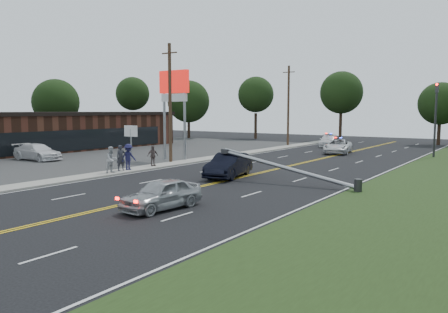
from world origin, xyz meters
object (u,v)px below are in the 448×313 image
Objects in this scene: pylon_sign at (174,93)px; utility_pole_far at (288,106)px; utility_pole_mid at (170,103)px; bystander_a at (121,158)px; fallen_streetlight at (293,170)px; waiting_sedan at (161,194)px; emergency_b at (328,141)px; bystander_b at (112,160)px; traffic_signal at (436,113)px; emergency_a at (338,146)px; small_sign at (131,134)px; crashed_sedan at (229,165)px; bystander_c at (128,157)px; bystander_d at (153,156)px; parked_car at (37,152)px.

utility_pole_far reaches higher than pylon_sign.
utility_pole_mid is 7.43m from bystander_a.
waiting_sedan is at bearing -102.00° from fallen_streetlight.
pylon_sign is 20.62m from waiting_sedan.
utility_pole_mid is at bearing 28.08° from bystander_a.
bystander_b is at bearing -115.20° from emergency_b.
traffic_signal is 25.12m from utility_pole_mid.
emergency_a is at bearing 55.46° from pylon_sign.
crashed_sedan is at bearing -15.65° from small_sign.
bystander_c is (-7.71, -21.97, 0.34)m from emergency_a.
pylon_sign is 4.33× the size of bystander_a.
emergency_b is at bearing 68.35° from small_sign.
small_sign reaches higher than waiting_sedan.
pylon_sign is at bearing 123.02° from utility_pole_mid.
bystander_d is at bearing -67.43° from pylon_sign.
bystander_a is (-7.76, -2.46, 0.23)m from crashed_sedan.
emergency_a is at bearing -8.76° from bystander_d.
waiting_sedan is 24.15m from parked_car.
utility_pole_mid is at bearing -68.89° from parked_car.
bystander_a reaches higher than fallen_streetlight.
small_sign is at bearing 75.47° from bystander_d.
emergency_b is (-3.95, 7.43, -0.01)m from emergency_a.
bystander_d is (0.75, -2.94, -4.16)m from utility_pole_mid.
emergency_b is (5.95, 21.80, -5.27)m from pylon_sign.
bystander_d is (-7.75, 0.79, 0.12)m from crashed_sedan.
bystander_d is (-12.63, 1.06, 0.01)m from fallen_streetlight.
emergency_a is 1.05× the size of emergency_b.
utility_pole_mid is at bearing -90.00° from utility_pole_far.
bystander_b is at bearing -103.38° from parked_car.
emergency_a is at bearing 50.71° from small_sign.
bystander_c is 2.66m from bystander_d.
emergency_a is at bearing -14.75° from bystander_b.
utility_pole_mid is (4.80, 0.00, 2.75)m from small_sign.
utility_pole_mid is at bearing 135.19° from waiting_sedan.
waiting_sedan is at bearing -120.64° from bystander_c.
small_sign is at bearing 63.10° from bystander_a.
crashed_sedan is 2.66× the size of bystander_a.
waiting_sedan is at bearing -113.28° from parked_car.
small_sign reaches higher than bystander_a.
bystander_b reaches higher than emergency_a.
pylon_sign is 20.06m from utility_pole_far.
pylon_sign is 1.13× the size of traffic_signal.
bystander_d is (-0.36, 4.42, -0.11)m from bystander_b.
small_sign reaches higher than bystander_b.
fallen_streetlight is 29.54m from utility_pole_far.
pylon_sign is 7.37m from bystander_d.
parked_car is 0.97× the size of emergency_a.
crashed_sedan reaches higher than parked_car.
crashed_sedan is 2.67× the size of bystander_b.
crashed_sedan reaches higher than emergency_b.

